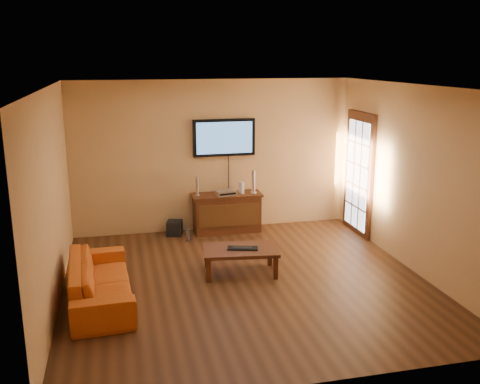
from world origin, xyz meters
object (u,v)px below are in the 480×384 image
object	(u,v)px
sofa	(100,274)
keyboard	(243,248)
coffee_table	(240,252)
bottle	(188,235)
speaker_left	(197,187)
television	(224,138)
subwoofer	(175,228)
speaker_right	(254,183)
av_receiver	(225,193)
game_console	(241,187)
media_console	(227,213)

from	to	relation	value
sofa	keyboard	xyz separation A→B (m)	(1.99, 0.45, 0.02)
coffee_table	bottle	distance (m)	1.70
sofa	speaker_left	xyz separation A→B (m)	(1.64, 2.42, 0.48)
television	subwoofer	size ratio (longest dim) A/B	4.32
speaker_right	bottle	xyz separation A→B (m)	(-1.25, -0.33, -0.79)
coffee_table	bottle	size ratio (longest dim) A/B	5.25
television	av_receiver	distance (m)	0.98
speaker_right	coffee_table	bearing A→B (deg)	-109.87
television	sofa	size ratio (longest dim) A/B	0.58
game_console	sofa	bearing A→B (deg)	-148.91
television	keyboard	xyz separation A→B (m)	(-0.18, -2.16, -1.29)
media_console	game_console	xyz separation A→B (m)	(0.27, 0.01, 0.45)
television	sofa	distance (m)	3.64
speaker_right	bottle	world-z (taller)	speaker_right
sofa	speaker_left	bearing A→B (deg)	-37.12
game_console	keyboard	size ratio (longest dim) A/B	0.45
subwoofer	media_console	bearing A→B (deg)	14.47
media_console	speaker_right	size ratio (longest dim) A/B	3.05
speaker_left	bottle	world-z (taller)	speaker_left
sofa	speaker_right	world-z (taller)	speaker_right
speaker_right	game_console	distance (m)	0.23
media_console	av_receiver	size ratio (longest dim) A/B	3.53
sofa	av_receiver	bearing A→B (deg)	-44.99
television	speaker_right	bearing A→B (deg)	-24.72
television	keyboard	distance (m)	2.52
sofa	game_console	bearing A→B (deg)	-48.24
television	speaker_right	distance (m)	0.96
av_receiver	subwoofer	size ratio (longest dim) A/B	1.37
speaker_right	television	bearing A→B (deg)	155.28
media_console	coffee_table	xyz separation A→B (m)	(-0.21, -1.94, -0.02)
coffee_table	speaker_right	world-z (taller)	speaker_right
speaker_right	subwoofer	size ratio (longest dim) A/B	1.58
av_receiver	keyboard	bearing A→B (deg)	-105.02
speaker_left	bottle	size ratio (longest dim) A/B	1.54
speaker_left	subwoofer	distance (m)	0.84
keyboard	media_console	bearing A→B (deg)	84.81
sofa	bottle	size ratio (longest dim) A/B	8.82
subwoofer	speaker_right	bearing A→B (deg)	13.70
subwoofer	game_console	bearing A→B (deg)	14.88
coffee_table	speaker_left	bearing A→B (deg)	99.37
speaker_left	sofa	bearing A→B (deg)	-124.13
game_console	speaker_left	bearing A→B (deg)	166.15
sofa	av_receiver	xyz separation A→B (m)	(2.13, 2.36, 0.37)
media_console	av_receiver	xyz separation A→B (m)	(-0.04, -0.05, 0.39)
speaker_right	keyboard	size ratio (longest dim) A/B	0.88
coffee_table	av_receiver	xyz separation A→B (m)	(0.17, 1.89, 0.40)
media_console	bottle	size ratio (longest dim) A/B	5.75
coffee_table	subwoofer	size ratio (longest dim) A/B	4.42
sofa	av_receiver	world-z (taller)	av_receiver
speaker_left	bottle	xyz separation A→B (m)	(-0.23, -0.36, -0.75)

